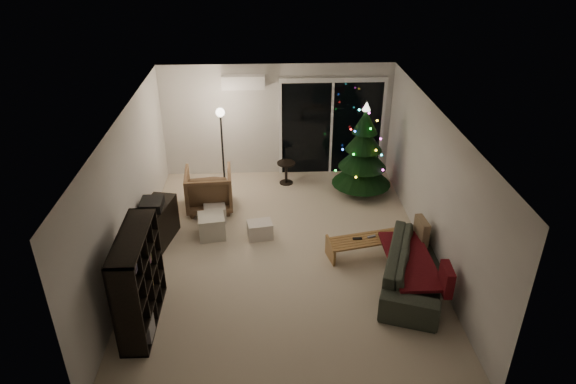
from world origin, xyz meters
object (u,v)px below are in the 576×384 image
at_px(coffee_table, 365,249).
at_px(christmas_tree, 363,149).
at_px(media_cabinet, 155,226).
at_px(armchair, 209,189).
at_px(sofa, 415,267).
at_px(bookshelf, 125,280).

bearing_deg(coffee_table, christmas_tree, 69.69).
height_order(media_cabinet, armchair, armchair).
bearing_deg(armchair, sofa, 138.73).
bearing_deg(media_cabinet, christmas_tree, 36.48).
height_order(bookshelf, christmas_tree, christmas_tree).
bearing_deg(christmas_tree, coffee_table, -98.00).
bearing_deg(coffee_table, armchair, 133.87).
xyz_separation_m(bookshelf, media_cabinet, (0.00, 2.00, -0.37)).
distance_m(coffee_table, christmas_tree, 2.54).
xyz_separation_m(bookshelf, sofa, (4.30, 0.66, -0.42)).
height_order(media_cabinet, christmas_tree, christmas_tree).
bearing_deg(media_cabinet, bookshelf, -77.57).
xyz_separation_m(media_cabinet, sofa, (4.30, -1.33, -0.05)).
relative_size(bookshelf, media_cabinet, 1.25).
height_order(bookshelf, armchair, bookshelf).
height_order(bookshelf, coffee_table, bookshelf).
bearing_deg(bookshelf, coffee_table, 40.76).
relative_size(armchair, sofa, 0.42).
bearing_deg(armchair, coffee_table, 141.83).
height_order(sofa, christmas_tree, christmas_tree).
relative_size(coffee_table, christmas_tree, 0.63).
relative_size(bookshelf, coffee_table, 1.17).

